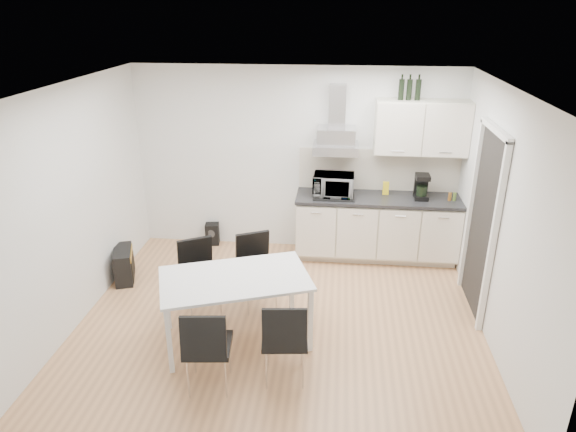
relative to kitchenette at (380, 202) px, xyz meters
name	(u,v)px	position (x,y,z in m)	size (l,w,h in m)	color
ground	(280,320)	(-1.18, -1.73, -0.83)	(4.50, 4.50, 0.00)	tan
wall_back	(296,161)	(-1.18, 0.27, 0.47)	(4.50, 0.10, 2.60)	silver
wall_front	(245,326)	(-1.18, -3.73, 0.47)	(4.50, 0.10, 2.60)	silver
wall_left	(73,207)	(-3.43, -1.73, 0.47)	(0.10, 4.00, 2.60)	silver
wall_right	(502,224)	(1.07, -1.73, 0.47)	(0.10, 4.00, 2.60)	silver
ceiling	(278,88)	(-1.18, -1.73, 1.77)	(4.50, 4.50, 0.00)	white
doorway	(481,225)	(1.03, -1.18, 0.22)	(0.08, 1.04, 2.10)	white
kitchenette	(380,202)	(0.00, 0.00, 0.00)	(2.22, 0.64, 2.52)	beige
dining_table	(235,284)	(-1.60, -2.12, -0.15)	(1.71, 1.32, 0.75)	white
chair_far_left	(201,279)	(-2.10, -1.66, -0.39)	(0.44, 0.50, 0.88)	black
chair_far_right	(258,273)	(-1.48, -1.44, -0.39)	(0.44, 0.50, 0.88)	black
chair_near_left	(208,346)	(-1.71, -2.86, -0.39)	(0.44, 0.50, 0.88)	black
chair_near_right	(285,339)	(-1.03, -2.67, -0.39)	(0.44, 0.50, 0.88)	black
guitar_amp	(124,264)	(-3.31, -1.00, -0.62)	(0.38, 0.55, 0.43)	black
floor_speaker	(212,234)	(-2.42, 0.17, -0.67)	(0.19, 0.17, 0.32)	black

